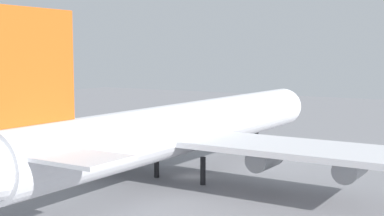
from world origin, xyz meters
The scene contains 4 objects.
ground_plane centered at (0.00, 0.00, 0.00)m, with size 277.18×277.18×0.00m, color gray.
cargo_airplane centered at (-0.26, 0.00, 6.77)m, with size 69.29×59.69×20.79m.
cargo_loader centered at (22.36, -16.96, 1.13)m, with size 4.39×4.93×2.28m.
safety_cone_nose centered at (31.18, -3.10, 0.33)m, with size 0.47×0.47×0.67m, color orange.
Camera 1 is at (-60.02, -37.94, 16.69)m, focal length 49.77 mm.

